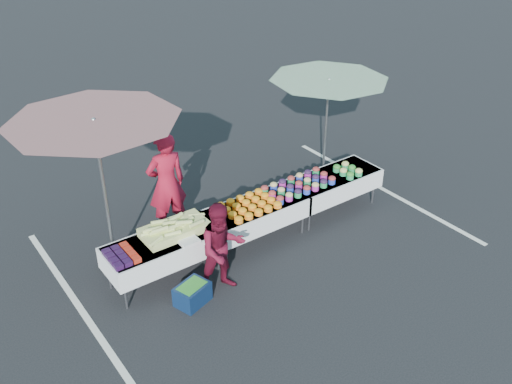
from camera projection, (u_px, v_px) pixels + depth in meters
ground at (256, 240)px, 10.15m from camera, size 80.00×80.00×0.00m
stripe_left at (83, 313)px, 8.52m from camera, size 0.10×5.00×0.00m
stripe_right at (381, 188)px, 11.77m from camera, size 0.10×5.00×0.00m
table_left at (163, 249)px, 8.94m from camera, size 1.86×0.81×0.75m
table_center at (256, 213)px, 9.86m from camera, size 1.86×0.81×0.75m
table_right at (333, 183)px, 10.77m from camera, size 1.86×0.81×0.75m
berry_punnets at (121, 256)px, 8.44m from camera, size 0.40×0.54×0.08m
corn_pile at (174, 229)px, 8.96m from camera, size 1.16×0.57×0.26m
plastic_bags at (189, 241)px, 8.79m from camera, size 0.30×0.25×0.05m
carrot_bowls at (249, 205)px, 9.66m from camera, size 0.95×0.69×0.11m
potato_cups at (299, 185)px, 10.21m from camera, size 1.34×0.58×0.16m
bean_baskets at (348, 170)px, 10.71m from camera, size 0.36×0.50×0.15m
vendor at (167, 184)px, 9.97m from camera, size 0.75×0.53×1.93m
customer at (222, 248)px, 8.64m from camera, size 0.85×0.72×1.53m
umbrella_left at (95, 133)px, 8.32m from camera, size 3.28×3.28×2.65m
umbrella_right at (328, 89)px, 10.81m from camera, size 2.76×2.76×2.33m
storage_bin at (192, 294)px, 8.64m from camera, size 0.60×0.51×0.33m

